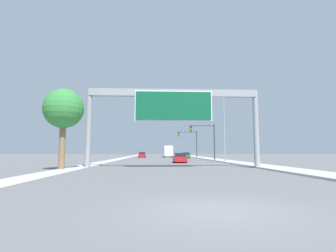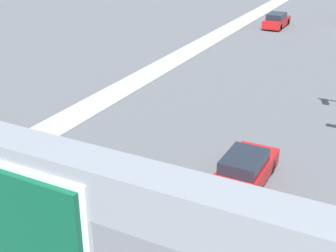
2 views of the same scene
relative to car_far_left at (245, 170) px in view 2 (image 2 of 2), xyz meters
name	(u,v)px [view 2 (image 2 of 2)]	position (x,y,z in m)	size (l,w,h in m)	color
median_strip_left	(238,24)	(-10.75, 29.39, -0.58)	(2.00, 120.00, 0.15)	#B5B5B5
car_far_left	(245,170)	(0.00, 0.00, 0.00)	(1.77, 4.23, 1.39)	red
car_mid_left	(277,21)	(-7.00, 30.11, 0.02)	(1.74, 4.42, 1.43)	red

